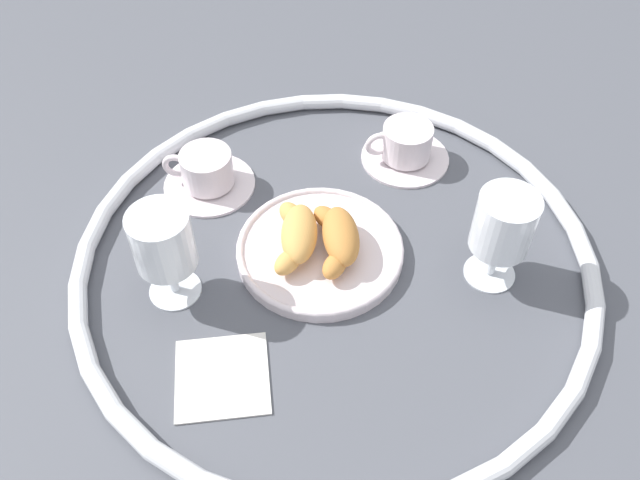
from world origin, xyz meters
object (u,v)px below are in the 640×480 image
juice_glass_right (163,244)px  coffee_cup_far (207,173)px  folded_napkin (222,376)px  juice_glass_left (503,226)px  croissant_small (297,235)px  pastry_plate (320,250)px  coffee_cup_near (406,146)px  croissant_large (338,237)px

juice_glass_right → coffee_cup_far: bearing=-3.7°
coffee_cup_far → folded_napkin: 0.33m
juice_glass_left → croissant_small: bearing=84.9°
pastry_plate → coffee_cup_far: size_ratio=1.67×
croissant_small → coffee_cup_near: (0.20, -0.15, -0.01)m
juice_glass_left → juice_glass_right: same height
croissant_large → croissant_small: 0.06m
croissant_large → folded_napkin: croissant_large is taller
juice_glass_right → croissant_small: bearing=-65.3°
pastry_plate → coffee_cup_near: bearing=-31.2°
croissant_small → folded_napkin: croissant_small is taller
croissant_large → coffee_cup_near: size_ratio=0.99×
pastry_plate → folded_napkin: bearing=151.3°
croissant_large → folded_napkin: bearing=145.9°
pastry_plate → croissant_large: croissant_large is taller
folded_napkin → coffee_cup_far: bearing=11.7°
croissant_small → coffee_cup_far: bearing=48.5°
croissant_small → juice_glass_right: size_ratio=0.98×
juice_glass_left → folded_napkin: size_ratio=1.27×
juice_glass_left → coffee_cup_far: bearing=69.6°
coffee_cup_near → juice_glass_right: juice_glass_right is taller
coffee_cup_far → juice_glass_right: 0.21m
juice_glass_left → juice_glass_right: 0.41m
juice_glass_left → folded_napkin: 0.39m
juice_glass_left → juice_glass_right: bearing=96.7°
coffee_cup_far → coffee_cup_near: bearing=-76.0°
pastry_plate → folded_napkin: 0.22m
juice_glass_left → folded_napkin: bearing=117.3°
coffee_cup_near → folded_napkin: (-0.39, 0.23, -0.02)m
coffee_cup_far → juice_glass_left: (-0.15, -0.40, 0.07)m
coffee_cup_near → juice_glass_right: size_ratio=0.97×
folded_napkin → croissant_small: bearing=-21.2°
croissant_small → juice_glass_left: 0.26m
juice_glass_left → coffee_cup_near: bearing=25.5°
folded_napkin → croissant_large: bearing=-34.1°
croissant_large → coffee_cup_far: (0.13, 0.20, -0.01)m
croissant_small → coffee_cup_near: same height
pastry_plate → juice_glass_right: (-0.07, 0.19, 0.08)m
coffee_cup_far → croissant_large: bearing=-122.9°
coffee_cup_near → juice_glass_left: juice_glass_left is taller
coffee_cup_near → pastry_plate: bearing=148.8°
pastry_plate → coffee_cup_far: coffee_cup_far is taller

